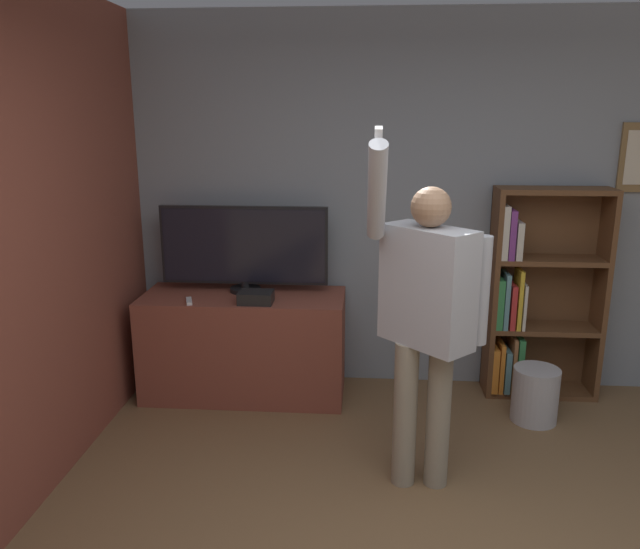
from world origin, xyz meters
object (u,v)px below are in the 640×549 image
at_px(bookshelf, 532,300).
at_px(waste_bin, 535,395).
at_px(television, 244,248).
at_px(person, 426,311).
at_px(game_console, 256,297).

height_order(bookshelf, waste_bin, bookshelf).
xyz_separation_m(television, person, (1.18, -1.16, -0.07)).
bearing_deg(bookshelf, person, -124.92).
height_order(television, game_console, television).
distance_m(bookshelf, waste_bin, 0.69).
distance_m(television, waste_bin, 2.23).
height_order(game_console, bookshelf, bookshelf).
bearing_deg(television, waste_bin, -10.39).
height_order(game_console, person, person).
distance_m(game_console, bookshelf, 1.96).
bearing_deg(bookshelf, game_console, -169.68).
xyz_separation_m(game_console, waste_bin, (1.88, -0.10, -0.61)).
bearing_deg(person, television, -179.03).
xyz_separation_m(person, waste_bin, (0.82, 0.80, -0.83)).
bearing_deg(television, person, -44.55).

